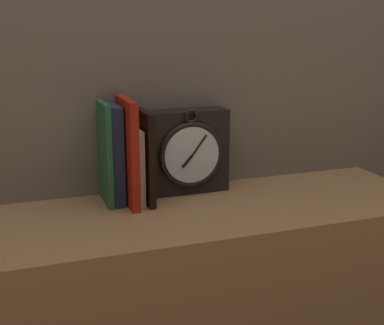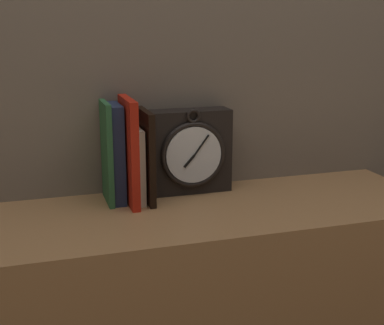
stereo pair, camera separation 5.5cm
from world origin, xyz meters
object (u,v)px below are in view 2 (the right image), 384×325
Objects in this scene: book_slot0_green at (107,153)px; book_slot1_navy at (115,153)px; book_slot4_black at (146,156)px; book_slot2_red at (129,151)px; book_slot3_cream at (137,164)px; clock at (189,151)px.

book_slot0_green reaches higher than book_slot1_navy.
book_slot1_navy reaches higher than book_slot4_black.
book_slot0_green is at bearing 171.62° from book_slot4_black.
book_slot3_cream is (0.02, 0.01, -0.04)m from book_slot2_red.
clock is at bearing 13.57° from book_slot2_red.
book_slot2_red reaches higher than book_slot0_green.
book_slot4_black is (0.04, 0.01, -0.02)m from book_slot2_red.
book_slot0_green is 1.35× the size of book_slot3_cream.
book_slot2_red reaches higher than book_slot3_cream.
book_slot0_green is at bearing 158.05° from book_slot2_red.
book_slot1_navy is 0.07m from book_slot4_black.
clock is at bearing 9.79° from book_slot3_cream.
book_slot4_black reaches higher than book_slot3_cream.
book_slot0_green is 0.08m from book_slot3_cream.
book_slot2_red is at bearing -38.89° from book_slot1_navy.
book_slot1_navy is (-0.19, -0.02, 0.01)m from clock.
book_slot4_black is at bearing -8.38° from book_slot0_green.
book_slot1_navy is 0.94× the size of book_slot2_red.
book_slot0_green is 1.10× the size of book_slot4_black.
book_slot4_black is at bearing 8.75° from book_slot2_red.
clock is 0.12m from book_slot4_black.
book_slot1_navy is at bearing 170.38° from book_slot3_cream.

